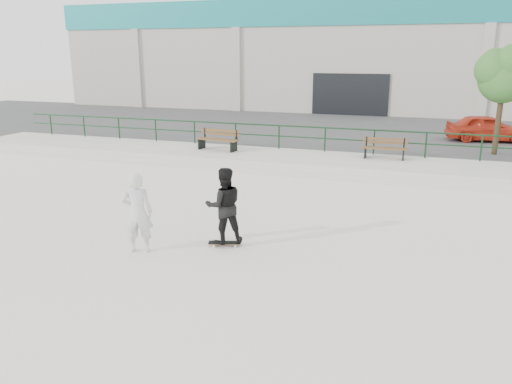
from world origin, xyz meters
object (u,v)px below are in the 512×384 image
at_px(seated_skater, 137,213).
at_px(bench_left, 218,140).
at_px(skateboard, 225,243).
at_px(tree, 505,72).
at_px(bench_right, 385,148).
at_px(red_car, 487,128).
at_px(standing_skater, 224,206).

bearing_deg(seated_skater, bench_left, -98.44).
bearing_deg(seated_skater, skateboard, -172.19).
xyz_separation_m(bench_left, tree, (11.07, 2.77, 2.83)).
height_order(tree, skateboard, tree).
distance_m(bench_left, bench_right, 6.87).
xyz_separation_m(bench_left, skateboard, (3.97, -8.94, -0.86)).
distance_m(tree, skateboard, 14.18).
xyz_separation_m(bench_right, red_car, (4.15, 5.60, 0.22)).
xyz_separation_m(bench_left, red_car, (11.00, 6.07, 0.19)).
relative_size(tree, standing_skater, 2.37).
bearing_deg(skateboard, red_car, 46.80).
relative_size(bench_left, standing_skater, 1.06).
height_order(red_car, seated_skater, seated_skater).
bearing_deg(bench_left, tree, 21.70).
bearing_deg(red_car, standing_skater, 147.26).
relative_size(tree, skateboard, 5.41).
xyz_separation_m(bench_right, standing_skater, (-2.88, -9.41, 0.12)).
height_order(bench_right, red_car, red_car).
relative_size(bench_right, seated_skater, 0.92).
bearing_deg(standing_skater, tree, -153.16).
distance_m(standing_skater, seated_skater, 2.00).
distance_m(tree, red_car, 4.23).
xyz_separation_m(bench_left, seated_skater, (2.22, -9.90, 0.02)).
distance_m(tree, standing_skater, 13.97).
relative_size(bench_right, red_car, 0.48).
bearing_deg(red_car, bench_right, 135.81).
distance_m(bench_right, tree, 5.59).
relative_size(bench_right, skateboard, 2.17).
relative_size(bench_left, tree, 0.45).
distance_m(bench_right, seated_skater, 11.37).
bearing_deg(standing_skater, bench_right, -138.97).
height_order(bench_left, standing_skater, standing_skater).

